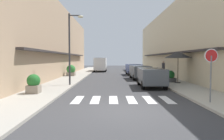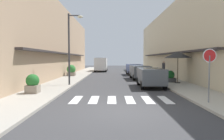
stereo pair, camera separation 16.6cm
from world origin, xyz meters
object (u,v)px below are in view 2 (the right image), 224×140
object	(u,v)px
parked_car_near	(151,75)
cafe_umbrella	(178,55)
delivery_van	(101,63)
street_lamp	(71,42)
parked_car_far	(134,68)
planter_far	(71,70)
planter_corner	(33,83)
round_street_sign	(210,61)
pedestrian_walking_near	(164,68)
planter_midblock	(170,77)
parked_car_mid	(140,71)

from	to	relation	value
parked_car_near	cafe_umbrella	world-z (taller)	cafe_umbrella
cafe_umbrella	delivery_van	bearing A→B (deg)	111.84
street_lamp	parked_car_far	bearing A→B (deg)	62.19
parked_car_far	planter_far	bearing A→B (deg)	-160.98
parked_car_near	planter_corner	size ratio (longest dim) A/B	3.48
round_street_sign	pedestrian_walking_near	world-z (taller)	round_street_sign
parked_car_near	delivery_van	world-z (taller)	delivery_van
planter_midblock	street_lamp	bearing A→B (deg)	-165.97
parked_car_mid	planter_midblock	world-z (taller)	parked_car_mid
cafe_umbrella	planter_far	bearing A→B (deg)	144.06
cafe_umbrella	parked_car_mid	bearing A→B (deg)	121.13
delivery_van	planter_far	size ratio (longest dim) A/B	4.07
cafe_umbrella	pedestrian_walking_near	bearing A→B (deg)	88.00
delivery_van	pedestrian_walking_near	xyz separation A→B (m)	(7.71, -12.86, -0.31)
parked_car_near	street_lamp	world-z (taller)	street_lamp
parked_car_far	delivery_van	bearing A→B (deg)	120.22
parked_car_far	round_street_sign	xyz separation A→B (m)	(1.61, -18.65, 1.14)
pedestrian_walking_near	round_street_sign	bearing A→B (deg)	-176.06
parked_car_far	pedestrian_walking_near	size ratio (longest dim) A/B	2.29
parked_car_mid	pedestrian_walking_near	bearing A→B (deg)	26.65
parked_car_near	planter_midblock	world-z (taller)	parked_car_near
street_lamp	cafe_umbrella	xyz separation A→B (m)	(8.85, 1.31, -1.02)
delivery_van	pedestrian_walking_near	world-z (taller)	delivery_van
round_street_sign	street_lamp	bearing A→B (deg)	138.36
parked_car_mid	planter_corner	world-z (taller)	parked_car_mid
pedestrian_walking_near	planter_corner	bearing A→B (deg)	145.92
round_street_sign	planter_far	world-z (taller)	round_street_sign
parked_car_mid	planter_midblock	distance (m)	4.27
planter_far	street_lamp	bearing A→B (deg)	-79.01
delivery_van	cafe_umbrella	distance (m)	20.20
parked_car_near	pedestrian_walking_near	xyz separation A→B (m)	(2.87, 7.86, 0.17)
parked_car_near	round_street_sign	distance (m)	6.54
parked_car_far	planter_midblock	size ratio (longest dim) A/B	4.10
street_lamp	planter_far	size ratio (longest dim) A/B	4.20
parked_car_near	round_street_sign	size ratio (longest dim) A/B	1.58
cafe_umbrella	planter_far	xyz separation A→B (m)	(-10.60, 7.68, -1.74)
parked_car_near	planter_midblock	size ratio (longest dim) A/B	3.92
parked_car_mid	planter_corner	bearing A→B (deg)	-128.06
round_street_sign	cafe_umbrella	distance (m)	8.32
parked_car_mid	parked_car_far	bearing A→B (deg)	90.00
street_lamp	cafe_umbrella	world-z (taller)	street_lamp
cafe_umbrella	planter_far	distance (m)	13.20
planter_corner	planter_far	size ratio (longest dim) A/B	0.86
delivery_van	street_lamp	size ratio (longest dim) A/B	0.97
parked_car_mid	round_street_sign	bearing A→B (deg)	-82.75
delivery_van	planter_corner	xyz separation A→B (m)	(-2.90, -24.19, -0.71)
round_street_sign	pedestrian_walking_near	distance (m)	14.18
parked_car_mid	parked_car_far	size ratio (longest dim) A/B	1.06
parked_car_far	cafe_umbrella	distance (m)	10.87
delivery_van	planter_far	xyz separation A→B (m)	(-3.09, -11.04, -0.63)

